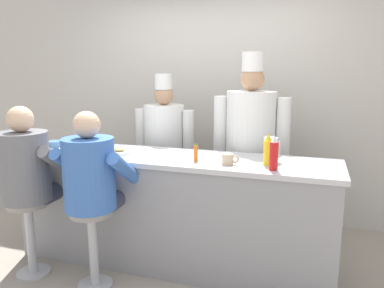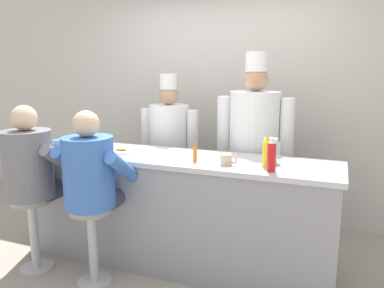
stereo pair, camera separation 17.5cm
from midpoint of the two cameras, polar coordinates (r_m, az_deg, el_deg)
name	(u,v)px [view 2 (the right image)]	position (r m, az deg, el deg)	size (l,w,h in m)	color
ground_plane	(157,280)	(3.25, -3.71, -19.97)	(20.00, 20.00, 0.00)	#9E9384
wall_back	(220,100)	(4.33, 5.42, 6.74)	(10.00, 0.06, 2.70)	beige
diner_counter	(173,210)	(3.30, -1.34, -10.00)	(2.75, 0.66, 0.97)	gray
ketchup_bottle_red	(272,155)	(2.72, 13.86, -1.64)	(0.06, 0.06, 0.26)	red
mustard_bottle_yellow	(267,151)	(2.87, 13.08, -1.12)	(0.07, 0.07, 0.24)	yellow
hot_sauce_bottle_orange	(195,153)	(2.95, 2.17, -1.39)	(0.03, 0.03, 0.14)	orange
water_pitcher_clear	(271,150)	(2.99, 13.55, -0.96)	(0.13, 0.11, 0.19)	silver
breakfast_plate	(121,150)	(3.35, -9.27, -0.97)	(0.26, 0.26, 0.05)	white
cereal_bowl	(60,142)	(3.80, -18.19, 0.25)	(0.14, 0.14, 0.05)	#4C7FB7
coffee_mug_tan	(227,160)	(2.86, 7.05, -2.38)	(0.14, 0.09, 0.08)	beige
diner_seated_grey	(32,169)	(3.33, -21.86, -3.51)	(0.60, 0.59, 1.41)	#B2B5BA
diner_seated_blue	(92,177)	(2.96, -13.40, -4.94)	(0.58, 0.58, 1.39)	#B2B5BA
cook_in_whites_near	(169,146)	(3.92, -2.20, -0.24)	(0.64, 0.41, 1.65)	#232328
cook_in_whites_far	(254,143)	(3.56, 10.83, 0.19)	(0.72, 0.46, 1.84)	#232328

